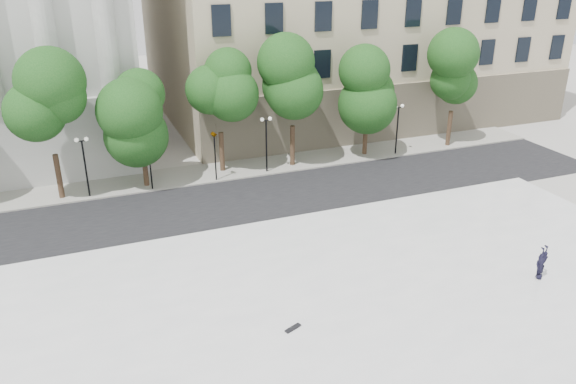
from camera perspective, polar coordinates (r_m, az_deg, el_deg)
name	(u,v)px	position (r m, az deg, el deg)	size (l,w,h in m)	color
plaza	(287,346)	(23.82, -0.13, -15.40)	(44.00, 22.00, 0.45)	white
street	(201,209)	(36.34, -8.80, -1.71)	(60.00, 8.00, 0.02)	black
far_sidewalk	(182,176)	(41.76, -10.71, 1.56)	(60.00, 4.00, 0.12)	#9D9A91
traffic_light_west	(148,141)	(38.68, -14.07, 5.10)	(0.63, 1.56, 4.12)	black
traffic_light_east	(214,132)	(39.43, -7.54, 6.07)	(0.80, 1.74, 4.19)	black
person_lying	(539,274)	(30.14, 24.14, -7.64)	(0.64, 0.42, 1.76)	black
skateboard	(293,328)	(24.34, 0.51, -13.66)	(0.80, 0.20, 0.08)	black
street_trees	(190,104)	(39.66, -9.89, 8.77)	(47.35, 5.03, 7.89)	#382619
lamp_posts	(179,145)	(39.45, -11.01, 4.74)	(35.30, 0.28, 4.49)	black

